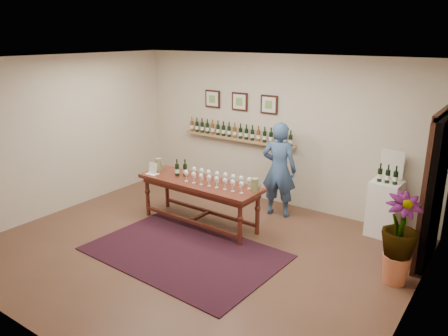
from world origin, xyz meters
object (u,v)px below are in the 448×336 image
Objects in this scene: display_pedestal at (384,208)px; person at (279,170)px; potted_plant at (399,239)px; tasting_table at (199,188)px.

display_pedestal is 1.84m from person.
potted_plant reaches higher than display_pedestal.
potted_plant is (0.55, -1.36, 0.17)m from display_pedestal.
person is at bearing -172.10° from display_pedestal.
person is (-2.34, 1.11, 0.23)m from potted_plant.
person reaches higher than potted_plant.
person reaches higher than tasting_table.
person is (-1.78, -0.25, 0.40)m from display_pedestal.
display_pedestal is 0.86× the size of potted_plant.
person is at bearing 53.32° from tasting_table.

